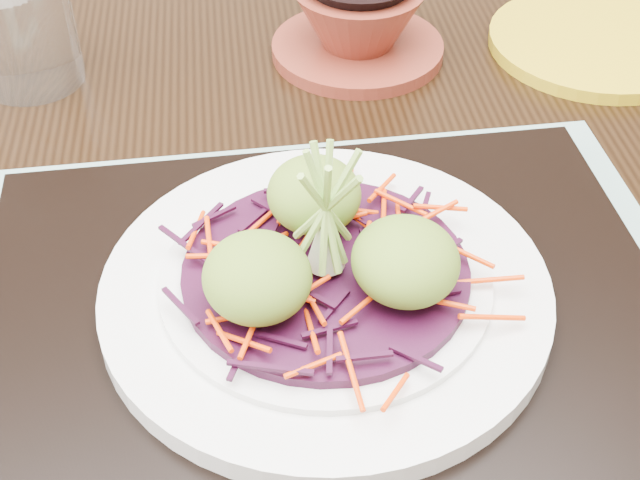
{
  "coord_description": "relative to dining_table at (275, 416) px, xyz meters",
  "views": [
    {
      "loc": [
        -0.04,
        -0.38,
        1.18
      ],
      "look_at": [
        0.02,
        -0.02,
        0.85
      ],
      "focal_mm": 50.0,
      "sensor_mm": 36.0,
      "label": 1
    }
  ],
  "objects": [
    {
      "name": "dining_table",
      "position": [
        0.0,
        0.0,
        0.0
      ],
      "size": [
        1.32,
        0.91,
        0.8
      ],
      "rotation": [
        0.0,
        0.0,
        -0.04
      ],
      "color": "black",
      "rests_on": "ground"
    },
    {
      "name": "placemat",
      "position": [
        0.03,
        -0.02,
        0.11
      ],
      "size": [
        0.44,
        0.35,
        0.0
      ],
      "primitive_type": "cube",
      "rotation": [
        0.0,
        0.0,
        -0.01
      ],
      "color": "gray",
      "rests_on": "dining_table"
    },
    {
      "name": "serving_tray",
      "position": [
        0.03,
        -0.02,
        0.12
      ],
      "size": [
        0.39,
        0.29,
        0.02
      ],
      "primitive_type": "cube",
      "rotation": [
        0.0,
        0.0,
        -0.01
      ],
      "color": "black",
      "rests_on": "placemat"
    },
    {
      "name": "white_plate",
      "position": [
        0.03,
        -0.02,
        0.13
      ],
      "size": [
        0.25,
        0.25,
        0.02
      ],
      "color": "silver",
      "rests_on": "serving_tray"
    },
    {
      "name": "cabbage_bed",
      "position": [
        0.03,
        -0.02,
        0.15
      ],
      "size": [
        0.16,
        0.16,
        0.01
      ],
      "primitive_type": "cylinder",
      "color": "#350A23",
      "rests_on": "white_plate"
    },
    {
      "name": "carrot_julienne",
      "position": [
        0.03,
        -0.02,
        0.16
      ],
      "size": [
        0.19,
        0.19,
        0.01
      ],
      "primitive_type": null,
      "color": "#EC3804",
      "rests_on": "cabbage_bed"
    },
    {
      "name": "guacamole_scoops",
      "position": [
        0.03,
        -0.02,
        0.17
      ],
      "size": [
        0.14,
        0.12,
        0.04
      ],
      "color": "#5A7A24",
      "rests_on": "cabbage_bed"
    },
    {
      "name": "scallion_garnish",
      "position": [
        0.03,
        -0.02,
        0.19
      ],
      "size": [
        0.06,
        0.06,
        0.09
      ],
      "primitive_type": null,
      "color": "#84AF46",
      "rests_on": "cabbage_bed"
    },
    {
      "name": "water_glass",
      "position": [
        -0.16,
        0.28,
        0.16
      ],
      "size": [
        0.1,
        0.1,
        0.11
      ],
      "primitive_type": "cylinder",
      "rotation": [
        0.0,
        0.0,
        0.3
      ],
      "color": "white",
      "rests_on": "dining_table"
    },
    {
      "name": "terracotta_bowl_set",
      "position": [
        0.11,
        0.28,
        0.13
      ],
      "size": [
        0.15,
        0.15,
        0.06
      ],
      "rotation": [
        0.0,
        0.0,
        0.04
      ],
      "color": "maroon",
      "rests_on": "dining_table"
    },
    {
      "name": "yellow_plate",
      "position": [
        0.3,
        0.26,
        0.11
      ],
      "size": [
        0.21,
        0.21,
        0.01
      ],
      "primitive_type": "cylinder",
      "rotation": [
        0.0,
        0.0,
        -0.19
      ],
      "color": "#B69714",
      "rests_on": "dining_table"
    }
  ]
}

